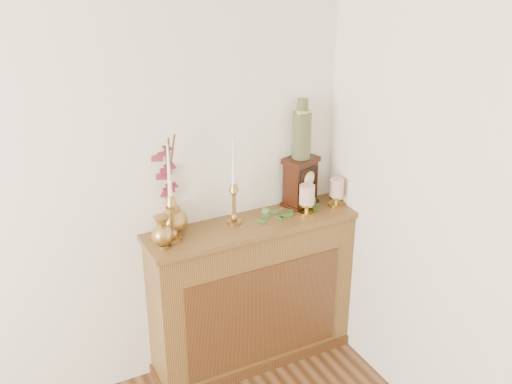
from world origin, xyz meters
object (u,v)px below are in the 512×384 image
mantel_clock (301,182)px  ceramic_vase (302,132)px  candlestick_center (234,197)px  ginger_jar (168,187)px  bud_vase (162,233)px  candlestick_left (171,211)px

mantel_clock → ceramic_vase: 0.31m
candlestick_center → ginger_jar: (-0.34, 0.09, 0.10)m
mantel_clock → ginger_jar: bearing=159.4°
ginger_jar → ceramic_vase: 0.82m
ginger_jar → mantel_clock: (0.80, -0.03, -0.11)m
candlestick_center → ginger_jar: ginger_jar is taller
mantel_clock → ceramic_vase: size_ratio=0.85×
bud_vase → ginger_jar: (0.10, 0.18, 0.17)m
bud_vase → mantel_clock: 0.91m
candlestick_left → mantel_clock: 0.84m
candlestick_left → mantel_clock: candlestick_left is taller
ginger_jar → mantel_clock: 0.81m
bud_vase → ginger_jar: 0.26m
candlestick_left → bud_vase: size_ratio=2.99×
bud_vase → mantel_clock: (0.90, 0.14, 0.06)m
bud_vase → candlestick_center: bearing=11.2°
mantel_clock → ceramic_vase: bearing=90.0°
candlestick_center → ginger_jar: bearing=165.5°
candlestick_center → bud_vase: size_ratio=2.74×
candlestick_center → ceramic_vase: (0.46, 0.06, 0.29)m
candlestick_left → ceramic_vase: (0.83, 0.10, 0.27)m
mantel_clock → bud_vase: bearing=170.9°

